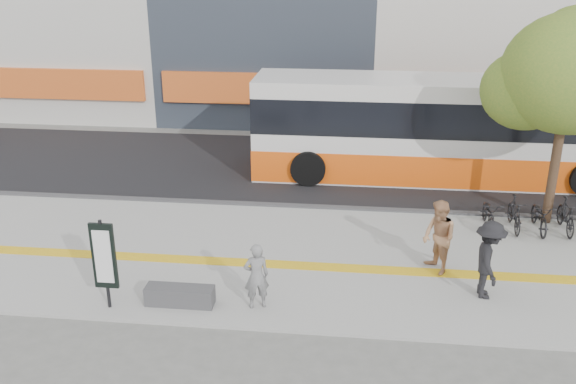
# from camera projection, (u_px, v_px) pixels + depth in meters

# --- Properties ---
(ground) EXTENTS (120.00, 120.00, 0.00)m
(ground) POSITION_uv_depth(u_px,v_px,m) (296.00, 287.00, 15.46)
(ground) COLOR #5F5E5A
(ground) RESTS_ON ground
(sidewalk) EXTENTS (40.00, 7.00, 0.08)m
(sidewalk) POSITION_uv_depth(u_px,v_px,m) (301.00, 258.00, 16.83)
(sidewalk) COLOR gray
(sidewalk) RESTS_ON ground
(tactile_strip) EXTENTS (40.00, 0.45, 0.01)m
(tactile_strip) POSITION_uv_depth(u_px,v_px,m) (300.00, 265.00, 16.35)
(tactile_strip) COLOR yellow
(tactile_strip) RESTS_ON sidewalk
(street) EXTENTS (40.00, 8.00, 0.06)m
(street) POSITION_uv_depth(u_px,v_px,m) (320.00, 168.00, 23.78)
(street) COLOR black
(street) RESTS_ON ground
(curb) EXTENTS (40.00, 0.25, 0.14)m
(curb) POSITION_uv_depth(u_px,v_px,m) (311.00, 208.00, 20.06)
(curb) COLOR #373739
(curb) RESTS_ON ground
(bench) EXTENTS (1.60, 0.45, 0.45)m
(bench) POSITION_uv_depth(u_px,v_px,m) (180.00, 296.00, 14.51)
(bench) COLOR #373739
(bench) RESTS_ON sidewalk
(signboard) EXTENTS (0.55, 0.10, 2.20)m
(signboard) POSITION_uv_depth(u_px,v_px,m) (104.00, 257.00, 14.00)
(signboard) COLOR black
(signboard) RESTS_ON sidewalk
(street_tree) EXTENTS (4.40, 3.80, 6.31)m
(street_tree) POSITION_uv_depth(u_px,v_px,m) (567.00, 76.00, 17.53)
(street_tree) COLOR #312116
(street_tree) RESTS_ON sidewalk
(bus) EXTENTS (13.47, 3.19, 3.58)m
(bus) POSITION_uv_depth(u_px,v_px,m) (443.00, 132.00, 22.23)
(bus) COLOR silver
(bus) RESTS_ON street
(bicycle_row) EXTENTS (4.22, 1.72, 1.00)m
(bicycle_row) POSITION_uv_depth(u_px,v_px,m) (552.00, 216.00, 18.21)
(bicycle_row) COLOR black
(bicycle_row) RESTS_ON sidewalk
(seated_woman) EXTENTS (0.68, 0.56, 1.60)m
(seated_woman) POSITION_uv_depth(u_px,v_px,m) (256.00, 276.00, 14.20)
(seated_woman) COLOR black
(seated_woman) RESTS_ON sidewalk
(pedestrian_tan) EXTENTS (1.07, 1.16, 1.93)m
(pedestrian_tan) POSITION_uv_depth(u_px,v_px,m) (439.00, 237.00, 15.72)
(pedestrian_tan) COLOR tan
(pedestrian_tan) RESTS_ON sidewalk
(pedestrian_dark) EXTENTS (0.73, 1.25, 1.93)m
(pedestrian_dark) POSITION_uv_depth(u_px,v_px,m) (489.00, 260.00, 14.59)
(pedestrian_dark) COLOR black
(pedestrian_dark) RESTS_ON sidewalk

